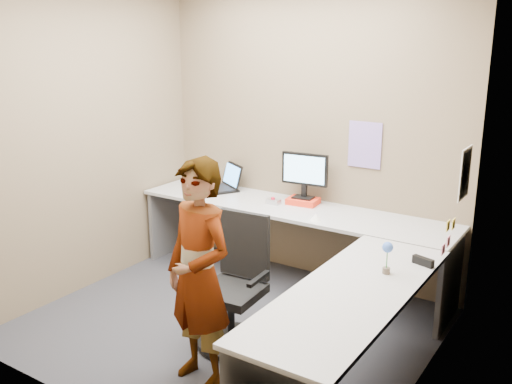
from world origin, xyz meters
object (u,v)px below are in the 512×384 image
Objects in this scene: desk at (301,251)px; monitor at (305,172)px; person at (199,275)px; office_chair at (235,294)px.

monitor reaches higher than desk.
person is (-0.14, -1.09, 0.17)m from desk.
desk is 0.64m from office_chair.
monitor is (-0.38, 0.74, 0.44)m from desk.
desk is 0.94m from monitor.
monitor is 0.45× the size of office_chair.
office_chair is (0.15, -1.31, -0.64)m from monitor.
person is at bearing -83.62° from office_chair.
desk is at bearing 97.37° from person.
person is (0.10, -0.53, 0.36)m from office_chair.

